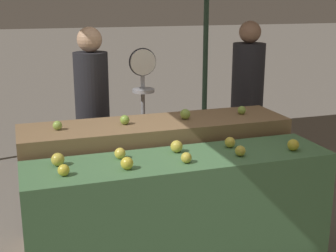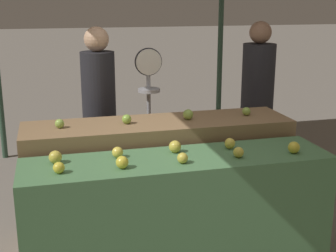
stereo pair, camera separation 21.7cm
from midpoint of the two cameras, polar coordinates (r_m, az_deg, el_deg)
The scene contains 18 objects.
display_counter_front at distance 3.43m, azimuth 3.11°, elevation -10.91°, with size 2.17×0.55×0.89m, color #4C7A4C.
display_counter_back at distance 3.93m, azimuth 0.47°, elevation -6.48°, with size 2.17×0.55×0.99m, color olive.
apple_front_0 at distance 3.02m, azimuth -11.17°, elevation -5.03°, with size 0.08×0.08×0.08m, color gold.
apple_front_1 at distance 3.05m, azimuth -3.59°, elevation -4.46°, with size 0.08×0.08×0.08m, color gold.
apple_front_2 at distance 3.14m, azimuth 3.76°, elevation -3.94°, with size 0.07×0.07×0.07m, color gold.
apple_front_3 at distance 3.31m, azimuth 10.46°, elevation -3.19°, with size 0.08×0.08×0.08m, color gold.
apple_front_4 at distance 3.49m, azimuth 16.83°, elevation -2.53°, with size 0.09×0.09×0.09m, color gold.
apple_front_5 at distance 3.20m, azimuth -11.70°, elevation -3.75°, with size 0.09×0.09×0.09m, color gold.
apple_front_6 at distance 3.26m, azimuth -4.28°, elevation -3.23°, with size 0.08×0.08×0.08m, color yellow.
apple_front_7 at distance 3.35m, azimuth 2.72°, elevation -2.54°, with size 0.09×0.09×0.09m, color gold.
apple_front_8 at distance 3.49m, azimuth 9.33°, elevation -2.12°, with size 0.08×0.08×0.08m, color yellow.
apple_back_0 at distance 3.65m, azimuth -11.44°, elevation 0.27°, with size 0.07×0.07×0.07m, color #8EB247.
apple_back_1 at distance 3.71m, azimuth -3.40°, elevation 0.83°, with size 0.08×0.08×0.08m, color #84AD3D.
apple_back_2 at distance 3.84m, azimuth 4.08°, elevation 1.40°, with size 0.09×0.09×0.09m, color #8EB247.
apple_back_3 at distance 4.04m, azimuth 11.05°, elevation 1.76°, with size 0.07×0.07×0.07m, color #8EB247.
produce_scale at distance 4.25m, azimuth -0.89°, elevation 3.67°, with size 0.25×0.20×1.53m.
person_vendor_at_scale at distance 4.39m, azimuth -7.02°, elevation 2.69°, with size 0.41×0.41×1.72m.
person_customer_left at distance 5.04m, azimuth 12.07°, elevation 4.14°, with size 0.36×0.36×1.74m.
Camera 2 is at (-0.84, -2.96, 1.96)m, focal length 50.00 mm.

